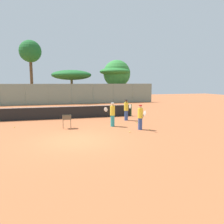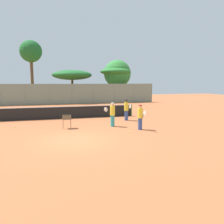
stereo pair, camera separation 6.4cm
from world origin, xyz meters
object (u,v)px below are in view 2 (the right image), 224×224
player_white_outfit (140,117)px  ball_cart (67,118)px  player_red_cap (126,110)px  player_yellow_shirt (112,114)px  tennis_net (67,112)px  parked_car (103,97)px

player_white_outfit → ball_cart: 4.90m
player_red_cap → player_yellow_shirt: (-1.75, -2.08, -0.01)m
tennis_net → parked_car: 18.80m
tennis_net → player_white_outfit: player_white_outfit is taller
player_yellow_shirt → ball_cart: size_ratio=1.83×
parked_car → player_red_cap: bearing=-97.3°
player_red_cap → player_yellow_shirt: 2.72m
player_white_outfit → player_yellow_shirt: 2.11m
tennis_net → player_yellow_shirt: (2.89, -4.27, 0.31)m
player_white_outfit → player_yellow_shirt: player_yellow_shirt is taller
player_yellow_shirt → parked_car: (4.26, 21.66, -0.21)m
tennis_net → player_red_cap: player_red_cap is taller
player_yellow_shirt → parked_car: bearing=-60.1°
player_white_outfit → parked_car: (2.79, 23.18, -0.19)m
player_red_cap → player_white_outfit: bearing=-19.6°
player_yellow_shirt → player_red_cap: bearing=-89.1°
player_red_cap → parked_car: 19.75m
player_white_outfit → player_yellow_shirt: size_ratio=0.97×
tennis_net → parked_car: parked_car is taller
player_white_outfit → parked_car: size_ratio=0.39×
ball_cart → parked_car: parked_car is taller
player_white_outfit → player_red_cap: 3.60m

